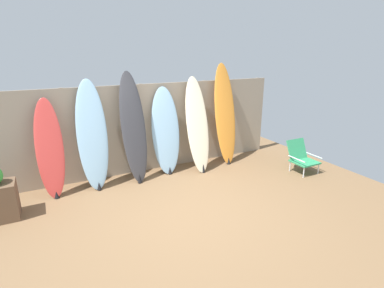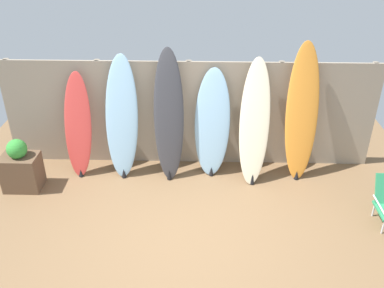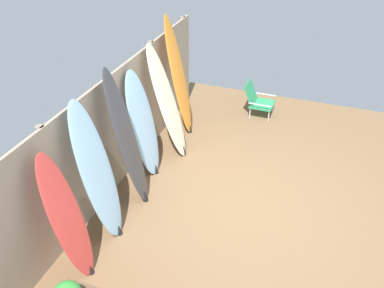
% 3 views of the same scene
% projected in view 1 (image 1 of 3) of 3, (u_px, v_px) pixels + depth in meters
% --- Properties ---
extents(ground, '(7.68, 7.68, 0.00)m').
position_uv_depth(ground, '(186.00, 214.00, 4.66)').
color(ground, brown).
extents(fence_back, '(6.08, 0.11, 1.80)m').
position_uv_depth(fence_back, '(143.00, 129.00, 6.09)').
color(fence_back, gray).
rests_on(fence_back, ground).
extents(surfboard_red_0, '(0.48, 0.49, 1.69)m').
position_uv_depth(surfboard_red_0, '(50.00, 149.00, 5.05)').
color(surfboard_red_0, '#D13D38').
rests_on(surfboard_red_0, ground).
extents(surfboard_skyblue_1, '(0.57, 0.56, 1.97)m').
position_uv_depth(surfboard_skyblue_1, '(92.00, 136.00, 5.33)').
color(surfboard_skyblue_1, '#8CB7D6').
rests_on(surfboard_skyblue_1, ground).
extents(surfboard_charcoal_2, '(0.50, 0.55, 2.08)m').
position_uv_depth(surfboard_charcoal_2, '(134.00, 129.00, 5.60)').
color(surfboard_charcoal_2, '#38383D').
rests_on(surfboard_charcoal_2, ground).
extents(surfboard_skyblue_3, '(0.61, 0.49, 1.75)m').
position_uv_depth(surfboard_skyblue_3, '(166.00, 131.00, 6.03)').
color(surfboard_skyblue_3, '#8CB7D6').
rests_on(surfboard_skyblue_3, ground).
extents(surfboard_cream_4, '(0.53, 0.71, 1.93)m').
position_uv_depth(surfboard_cream_4, '(197.00, 125.00, 6.17)').
color(surfboard_cream_4, beige).
rests_on(surfboard_cream_4, ground).
extents(surfboard_orange_5, '(0.51, 0.50, 2.18)m').
position_uv_depth(surfboard_orange_5, '(225.00, 115.00, 6.53)').
color(surfboard_orange_5, orange).
rests_on(surfboard_orange_5, ground).
extents(beach_chair, '(0.50, 0.56, 0.64)m').
position_uv_depth(beach_chair, '(301.00, 156.00, 6.21)').
color(beach_chair, silver).
rests_on(beach_chair, ground).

